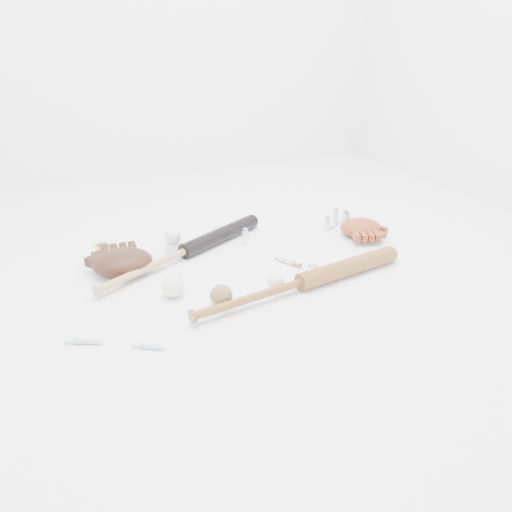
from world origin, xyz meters
name	(u,v)px	position (x,y,z in m)	size (l,w,h in m)	color
bat_dark	(185,251)	(-0.21, 0.20, 0.03)	(0.93, 0.07, 0.07)	black
bat_wood	(302,282)	(0.10, -0.24, 0.03)	(0.95, 0.07, 0.07)	brown
glove_dark	(122,262)	(-0.48, 0.16, 0.05)	(0.27, 0.27, 0.10)	black
glove_tan	(361,227)	(0.60, 0.11, 0.04)	(0.23, 0.23, 0.08)	maroon
trading_card	(103,247)	(-0.51, 0.45, 0.00)	(0.07, 0.09, 0.01)	gold
pedestal	(174,248)	(-0.24, 0.28, 0.02)	(0.07, 0.07, 0.04)	white
baseball_on_pedestal	(173,236)	(-0.24, 0.28, 0.07)	(0.07, 0.07, 0.07)	silver
baseball_left	(173,286)	(-0.34, -0.09, 0.04)	(0.08, 0.08, 0.08)	silver
baseball_upper	(145,257)	(-0.38, 0.20, 0.03)	(0.07, 0.07, 0.07)	silver
baseball_mid	(275,282)	(0.01, -0.20, 0.03)	(0.07, 0.07, 0.07)	silver
baseball_aged	(221,296)	(-0.21, -0.23, 0.04)	(0.08, 0.08, 0.08)	brown
syringe_0	(86,341)	(-0.67, -0.28, 0.01)	(0.16, 0.03, 0.02)	#ADBCC6
syringe_1	(286,261)	(0.15, -0.01, 0.01)	(0.17, 0.03, 0.02)	#ADBCC6
syringe_2	(217,228)	(0.01, 0.45, 0.01)	(0.15, 0.03, 0.02)	#ADBCC6
syringe_3	(323,269)	(0.25, -0.13, 0.01)	(0.15, 0.03, 0.02)	#ADBCC6
syringe_4	(334,225)	(0.54, 0.26, 0.01)	(0.13, 0.02, 0.02)	#ADBCC6
syringe_5	(151,347)	(-0.49, -0.38, 0.01)	(0.14, 0.02, 0.02)	#ADBCC6
vial_0	(327,223)	(0.49, 0.24, 0.03)	(0.03, 0.03, 0.07)	silver
vial_1	(336,215)	(0.59, 0.31, 0.04)	(0.03, 0.03, 0.07)	silver
vial_2	(245,236)	(0.07, 0.24, 0.04)	(0.03, 0.03, 0.07)	silver
vial_3	(345,220)	(0.58, 0.21, 0.05)	(0.04, 0.04, 0.09)	silver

